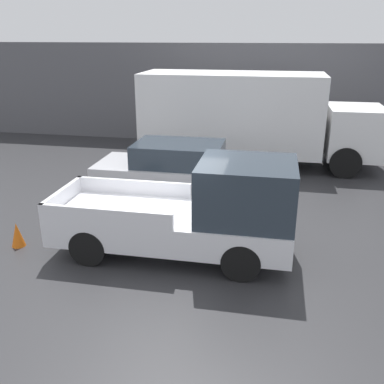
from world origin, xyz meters
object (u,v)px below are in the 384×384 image
at_px(newspaper_box, 247,133).
at_px(traffic_cone, 17,235).
at_px(car, 176,170).
at_px(delivery_truck, 249,116).
at_px(pickup_truck, 197,213).

bearing_deg(newspaper_box, traffic_cone, -112.69).
relative_size(car, delivery_truck, 0.54).
height_order(delivery_truck, traffic_cone, delivery_truck).
xyz_separation_m(pickup_truck, traffic_cone, (-4.12, -0.38, -0.72)).
height_order(pickup_truck, delivery_truck, delivery_truck).
xyz_separation_m(car, delivery_truck, (1.83, 3.98, 0.96)).
distance_m(car, newspaper_box, 7.03).
bearing_deg(car, delivery_truck, 65.30).
bearing_deg(traffic_cone, pickup_truck, 5.33).
bearing_deg(pickup_truck, car, 110.31).
height_order(car, delivery_truck, delivery_truck).
height_order(pickup_truck, newspaper_box, pickup_truck).
relative_size(car, newspaper_box, 4.35).
xyz_separation_m(pickup_truck, car, (-1.27, 3.43, -0.17)).
relative_size(pickup_truck, car, 1.12).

